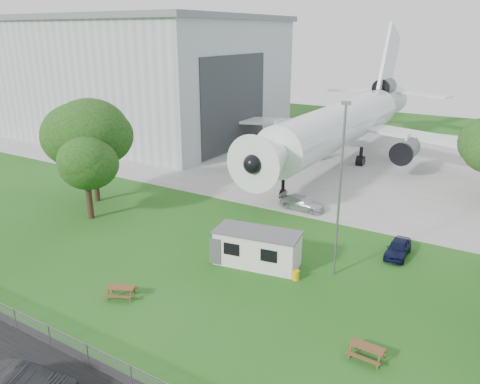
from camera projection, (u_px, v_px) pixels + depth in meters
The scene contains 13 objects.
ground at pixel (188, 281), 32.09m from camera, with size 160.00×160.00×0.00m, color #347025.
concrete_apron at pixel (361, 159), 62.70m from camera, with size 120.00×46.00×0.03m, color #B7B7B2.
hangar at pixel (136, 75), 76.84m from camera, with size 43.00×31.00×18.55m.
airliner at pixel (344, 121), 60.25m from camera, with size 46.36×47.73×17.69m.
site_cabin at pixel (257, 248), 33.99m from camera, with size 6.93×3.70×2.62m.
picnic_west at pixel (122, 297), 30.11m from camera, with size 1.80×1.50×0.76m, color brown, non-canonical shape.
picnic_east at pixel (366, 358), 24.48m from camera, with size 1.80×1.50×0.76m, color brown, non-canonical shape.
fence at pixel (76, 359), 24.43m from camera, with size 58.00×0.04×1.30m, color gray.
lamp_mast at pixel (340, 194), 31.07m from camera, with size 0.16×0.16×12.00m, color slate.
tree_west_big at pixel (91, 135), 45.18m from camera, with size 7.93×7.93×10.73m.
tree_west_small at pixel (85, 161), 41.20m from camera, with size 5.87×5.87×8.35m.
car_ne_hatch at pixel (398, 249), 35.42m from camera, with size 1.51×3.75×1.28m, color black.
car_apron_van at pixel (302, 203), 44.78m from camera, with size 1.81×4.45×1.29m, color silver.
Camera 1 is at (17.92, -22.27, 16.21)m, focal length 35.00 mm.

